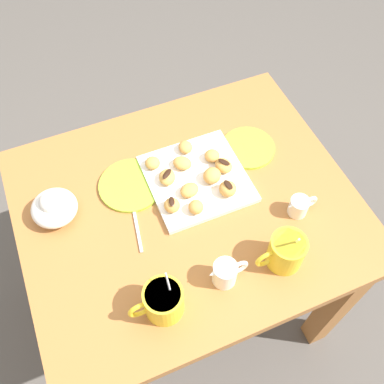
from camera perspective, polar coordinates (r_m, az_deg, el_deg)
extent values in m
plane|color=#514C47|center=(1.88, -0.42, -13.57)|extent=(8.00, 8.00, 0.00)
cube|color=#A36633|center=(1.22, -0.62, -2.01)|extent=(0.92, 0.78, 0.04)
cube|color=#A36633|center=(1.80, 7.35, 4.30)|extent=(0.07, 0.07, 0.70)
cube|color=#A36633|center=(1.70, -17.55, -4.17)|extent=(0.07, 0.07, 0.70)
cube|color=#A36633|center=(1.57, 18.45, -13.61)|extent=(0.07, 0.07, 0.70)
cube|color=white|center=(1.25, 0.63, 1.77)|extent=(0.27, 0.27, 0.02)
cylinder|color=yellow|center=(1.11, 12.24, -7.64)|extent=(0.09, 0.09, 0.10)
torus|color=yellow|center=(1.09, 9.75, -8.61)|extent=(0.06, 0.01, 0.06)
cylinder|color=black|center=(1.07, 12.64, -6.65)|extent=(0.08, 0.08, 0.01)
cylinder|color=silver|center=(1.08, 13.42, -6.42)|extent=(0.04, 0.04, 0.12)
cylinder|color=yellow|center=(1.04, -3.72, -14.07)|extent=(0.09, 0.09, 0.09)
torus|color=yellow|center=(1.03, -6.80, -15.07)|extent=(0.06, 0.01, 0.06)
cylinder|color=black|center=(1.00, -3.85, -13.31)|extent=(0.08, 0.08, 0.01)
cylinder|color=silver|center=(1.01, -2.81, -13.02)|extent=(0.01, 0.05, 0.12)
cylinder|color=white|center=(1.08, 4.19, -10.64)|extent=(0.06, 0.06, 0.07)
cone|color=white|center=(1.05, 2.84, -10.66)|extent=(0.02, 0.02, 0.02)
torus|color=white|center=(1.08, 6.14, -9.78)|extent=(0.05, 0.01, 0.05)
cylinder|color=white|center=(1.05, 4.29, -10.00)|extent=(0.05, 0.05, 0.01)
ellipsoid|color=white|center=(1.22, -17.59, -2.01)|extent=(0.12, 0.12, 0.07)
sphere|color=silver|center=(1.20, -17.87, -1.41)|extent=(0.07, 0.07, 0.07)
ellipsoid|color=green|center=(1.18, -18.75, -1.10)|extent=(0.02, 0.03, 0.01)
cylinder|color=white|center=(1.21, 13.78, -1.86)|extent=(0.05, 0.05, 0.05)
cone|color=white|center=(1.18, 12.94, -1.81)|extent=(0.02, 0.02, 0.02)
torus|color=white|center=(1.22, 15.24, -1.22)|extent=(0.04, 0.01, 0.04)
cylinder|color=black|center=(1.19, 13.99, -1.31)|extent=(0.04, 0.04, 0.01)
cylinder|color=#9EC633|center=(1.33, 7.37, 5.76)|extent=(0.16, 0.16, 0.01)
cylinder|color=#9EC633|center=(1.25, -8.03, 0.91)|extent=(0.18, 0.18, 0.01)
cube|color=silver|center=(1.18, -7.21, -4.63)|extent=(0.03, 0.15, 0.00)
ellipsoid|color=silver|center=(1.21, -7.78, -1.58)|extent=(0.03, 0.02, 0.01)
ellipsoid|color=#D19347|center=(1.25, 4.17, 3.48)|extent=(0.06, 0.06, 0.03)
ellipsoid|color=black|center=(1.23, 4.22, 3.95)|extent=(0.04, 0.04, 0.00)
ellipsoid|color=#D19347|center=(1.27, 2.65, 4.77)|extent=(0.05, 0.05, 0.03)
ellipsoid|color=#D19347|center=(1.20, -0.34, 0.25)|extent=(0.06, 0.06, 0.03)
ellipsoid|color=#D19347|center=(1.17, -2.64, -1.75)|extent=(0.05, 0.05, 0.04)
ellipsoid|color=black|center=(1.15, -2.68, -1.25)|extent=(0.02, 0.03, 0.00)
ellipsoid|color=#D19347|center=(1.22, -3.27, 1.96)|extent=(0.06, 0.07, 0.03)
ellipsoid|color=black|center=(1.21, -3.31, 2.39)|extent=(0.04, 0.04, 0.00)
ellipsoid|color=#D19347|center=(1.29, -0.87, 5.90)|extent=(0.05, 0.05, 0.03)
ellipsoid|color=#D19347|center=(1.25, -1.28, 3.81)|extent=(0.07, 0.07, 0.03)
ellipsoid|color=#D19347|center=(1.16, 0.52, -1.99)|extent=(0.06, 0.06, 0.03)
ellipsoid|color=#D19347|center=(1.20, 4.71, 0.44)|extent=(0.06, 0.06, 0.04)
ellipsoid|color=black|center=(1.18, 4.78, 0.98)|extent=(0.02, 0.04, 0.00)
ellipsoid|color=#D19347|center=(1.26, -5.19, 3.81)|extent=(0.05, 0.05, 0.03)
ellipsoid|color=#D19347|center=(1.22, 2.63, 2.16)|extent=(0.07, 0.07, 0.04)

